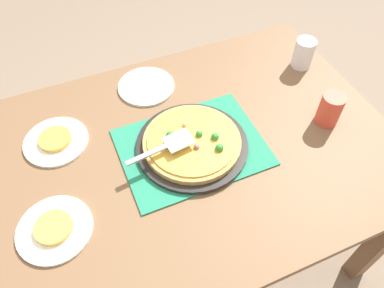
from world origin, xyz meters
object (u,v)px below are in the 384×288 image
(served_slice_right, at_px, (55,139))
(cup_near, at_px, (303,53))
(plate_near_left, at_px, (55,229))
(cup_far, at_px, (330,109))
(pizza_pan, at_px, (192,145))
(served_slice_left, at_px, (53,227))
(pizza_server, at_px, (166,146))
(plate_far_right, at_px, (56,141))
(pizza, at_px, (192,142))
(plate_side, at_px, (146,86))

(served_slice_right, height_order, cup_near, cup_near)
(plate_near_left, height_order, cup_far, cup_far)
(pizza_pan, relative_size, cup_far, 3.17)
(cup_near, bearing_deg, served_slice_left, 17.96)
(pizza_pan, distance_m, pizza_server, 0.11)
(served_slice_right, xyz_separation_m, pizza_server, (-0.32, 0.22, 0.05))
(served_slice_right, distance_m, cup_near, 1.01)
(plate_near_left, xyz_separation_m, pizza_server, (-0.39, -0.11, 0.07))
(plate_far_right, height_order, served_slice_right, served_slice_right)
(plate_near_left, relative_size, served_slice_left, 2.00)
(cup_far, bearing_deg, pizza, -8.72)
(pizza, height_order, plate_side, pizza)
(plate_far_right, relative_size, served_slice_left, 2.00)
(plate_near_left, relative_size, pizza_server, 0.94)
(pizza, distance_m, plate_far_right, 0.47)
(cup_near, height_order, cup_far, same)
(pizza_pan, height_order, cup_near, cup_near)
(served_slice_right, bearing_deg, pizza_pan, 154.00)
(plate_side, bearing_deg, served_slice_left, 47.01)
(cup_far, bearing_deg, plate_near_left, 2.78)
(pizza_pan, relative_size, served_slice_right, 3.45)
(pizza_pan, relative_size, cup_near, 3.17)
(pizza, bearing_deg, plate_side, -82.38)
(pizza_pan, height_order, plate_near_left, pizza_pan)
(served_slice_left, bearing_deg, served_slice_right, -100.87)
(pizza, height_order, cup_far, cup_far)
(served_slice_left, height_order, cup_far, cup_far)
(plate_near_left, relative_size, plate_far_right, 1.00)
(plate_near_left, xyz_separation_m, served_slice_left, (0.00, 0.00, 0.01))
(pizza, xyz_separation_m, plate_near_left, (0.48, 0.12, -0.03))
(pizza_pan, relative_size, served_slice_left, 3.45)
(pizza_pan, distance_m, served_slice_right, 0.47)
(plate_side, relative_size, cup_near, 1.83)
(pizza, distance_m, plate_near_left, 0.50)
(pizza, bearing_deg, cup_far, 171.28)
(served_slice_left, bearing_deg, plate_far_right, -100.87)
(plate_near_left, relative_size, served_slice_right, 2.00)
(plate_side, xyz_separation_m, served_slice_left, (0.44, 0.47, 0.01))
(served_slice_left, distance_m, served_slice_right, 0.33)
(pizza, relative_size, plate_near_left, 1.50)
(plate_far_right, xyz_separation_m, pizza_server, (-0.32, 0.22, 0.07))
(plate_side, relative_size, pizza_server, 0.94)
(plate_far_right, height_order, served_slice_left, served_slice_left)
(served_slice_right, xyz_separation_m, cup_far, (-0.91, 0.28, 0.04))
(served_slice_right, relative_size, cup_far, 0.92)
(plate_near_left, bearing_deg, cup_near, -162.04)
(pizza_pan, height_order, plate_far_right, pizza_pan)
(plate_side, relative_size, served_slice_left, 2.00)
(pizza_pan, xyz_separation_m, pizza_server, (0.10, 0.01, 0.06))
(pizza_server, bearing_deg, pizza, -172.83)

